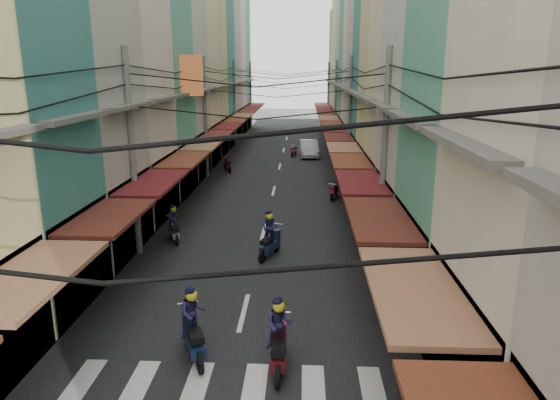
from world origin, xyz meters
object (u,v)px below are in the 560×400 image
(white_car, at_px, (309,156))
(market_umbrella, at_px, (554,370))
(traffic_sign, at_px, (405,253))
(bicycle, at_px, (407,258))

(white_car, height_order, market_umbrella, market_umbrella)
(traffic_sign, bearing_deg, white_car, 95.10)
(white_car, distance_m, traffic_sign, 28.88)
(white_car, bearing_deg, market_umbrella, -87.10)
(white_car, bearing_deg, traffic_sign, -88.23)
(white_car, relative_size, traffic_sign, 1.73)
(white_car, height_order, bicycle, white_car)
(bicycle, bearing_deg, traffic_sign, -177.57)
(white_car, relative_size, market_umbrella, 1.83)
(market_umbrella, height_order, traffic_sign, traffic_sign)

